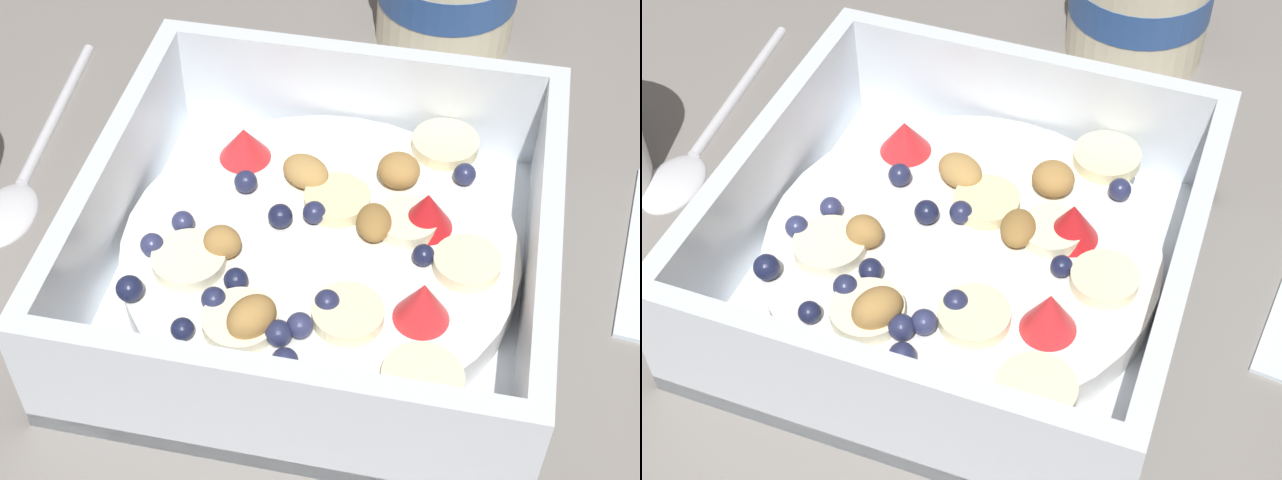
# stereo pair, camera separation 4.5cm
# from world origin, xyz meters

# --- Properties ---
(ground_plane) EXTENTS (2.40, 2.40, 0.00)m
(ground_plane) POSITION_xyz_m (0.00, 0.00, 0.00)
(ground_plane) COLOR gray
(fruit_bowl) EXTENTS (0.21, 0.21, 0.07)m
(fruit_bowl) POSITION_xyz_m (0.01, 0.02, 0.02)
(fruit_bowl) COLOR white
(fruit_bowl) RESTS_ON ground
(spoon) EXTENTS (0.04, 0.17, 0.01)m
(spoon) POSITION_xyz_m (-0.17, 0.05, 0.00)
(spoon) COLOR silver
(spoon) RESTS_ON ground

